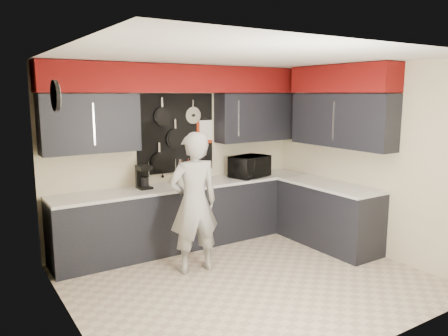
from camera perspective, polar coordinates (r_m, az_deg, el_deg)
ground at (r=5.41m, az=3.01°, el=-14.29°), size 4.00×4.00×0.00m
back_wall_assembly at (r=6.32m, az=-5.33°, el=7.95°), size 4.00×0.36×2.60m
right_wall_assembly at (r=6.39m, az=15.47°, el=7.06°), size 0.36×3.50×2.60m
left_wall_assembly at (r=4.21m, az=-19.59°, el=-2.75°), size 0.05×3.50×2.60m
base_cabinets at (r=6.40m, az=0.70°, el=-6.09°), size 3.95×2.20×0.92m
microwave at (r=6.76m, az=3.38°, el=0.21°), size 0.68×0.55×0.33m
knife_block at (r=6.35m, az=-3.33°, el=-0.93°), size 0.11×0.11×0.22m
utensil_crock at (r=6.21m, az=-5.65°, el=-1.44°), size 0.13×0.13×0.17m
coffee_maker at (r=6.04m, az=-10.49°, el=-1.09°), size 0.18×0.21×0.32m
person at (r=5.38m, az=-3.96°, el=-4.58°), size 0.68×0.49×1.75m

